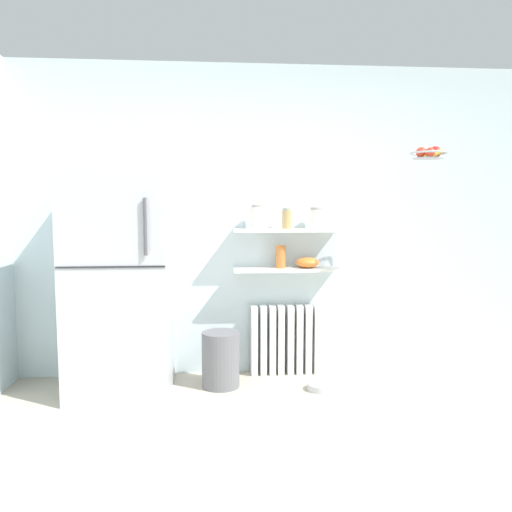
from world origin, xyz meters
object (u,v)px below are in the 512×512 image
(storage_jar_1, at_px, (287,219))
(storage_jar_2, at_px, (316,218))
(vase, at_px, (281,257))
(pet_food_bowl, at_px, (320,387))
(radiator, at_px, (286,340))
(trash_bin, at_px, (221,359))
(shelf_bowl, at_px, (307,263))
(refrigerator, at_px, (120,284))
(storage_jar_0, at_px, (257,217))
(hanging_fruit_basket, at_px, (429,154))

(storage_jar_1, bearing_deg, storage_jar_2, -0.00)
(storage_jar_2, relative_size, vase, 0.92)
(storage_jar_2, xyz_separation_m, pet_food_bowl, (-0.03, -0.39, -1.31))
(storage_jar_1, height_order, storage_jar_2, storage_jar_2)
(radiator, bearing_deg, trash_bin, -154.41)
(vase, bearing_deg, radiator, 30.41)
(shelf_bowl, bearing_deg, refrigerator, -170.69)
(radiator, bearing_deg, vase, -149.59)
(vase, height_order, pet_food_bowl, vase)
(refrigerator, xyz_separation_m, storage_jar_1, (1.33, 0.25, 0.49))
(refrigerator, xyz_separation_m, radiator, (1.33, 0.28, -0.54))
(shelf_bowl, bearing_deg, pet_food_bowl, -84.25)
(storage_jar_1, distance_m, storage_jar_2, 0.25)
(radiator, relative_size, trash_bin, 1.34)
(storage_jar_0, height_order, shelf_bowl, storage_jar_0)
(storage_jar_2, distance_m, pet_food_bowl, 1.36)
(storage_jar_2, xyz_separation_m, vase, (-0.30, 0.00, -0.32))
(storage_jar_1, xyz_separation_m, trash_bin, (-0.56, -0.24, -1.11))
(refrigerator, bearing_deg, radiator, 11.76)
(storage_jar_0, bearing_deg, refrigerator, -167.14)
(hanging_fruit_basket, bearing_deg, storage_jar_0, 161.58)
(storage_jar_2, distance_m, trash_bin, 1.39)
(storage_jar_0, relative_size, storage_jar_2, 1.12)
(storage_jar_2, height_order, pet_food_bowl, storage_jar_2)
(radiator, bearing_deg, storage_jar_0, -173.12)
(storage_jar_2, xyz_separation_m, trash_bin, (-0.81, -0.24, -1.11))
(storage_jar_1, bearing_deg, trash_bin, -156.95)
(trash_bin, xyz_separation_m, hanging_fruit_basket, (1.58, -0.18, 1.61))
(storage_jar_1, bearing_deg, refrigerator, -169.49)
(vase, relative_size, trash_bin, 0.44)
(radiator, xyz_separation_m, trash_bin, (-0.56, -0.27, -0.07))
(refrigerator, height_order, hanging_fruit_basket, hanging_fruit_basket)
(refrigerator, distance_m, pet_food_bowl, 1.75)
(hanging_fruit_basket, bearing_deg, storage_jar_1, 157.49)
(pet_food_bowl, bearing_deg, storage_jar_1, 119.06)
(radiator, relative_size, storage_jar_0, 3.00)
(refrigerator, height_order, trash_bin, refrigerator)
(vase, xyz_separation_m, shelf_bowl, (0.23, 0.00, -0.05))
(refrigerator, bearing_deg, vase, 10.93)
(vase, distance_m, pet_food_bowl, 1.09)
(storage_jar_2, xyz_separation_m, shelf_bowl, (-0.07, 0.00, -0.37))
(hanging_fruit_basket, bearing_deg, trash_bin, 173.37)
(refrigerator, bearing_deg, hanging_fruit_basket, -4.28)
(refrigerator, xyz_separation_m, storage_jar_0, (1.08, 0.25, 0.51))
(vase, distance_m, shelf_bowl, 0.23)
(storage_jar_1, xyz_separation_m, shelf_bowl, (0.18, -0.00, -0.37))
(radiator, height_order, trash_bin, radiator)
(storage_jar_0, relative_size, pet_food_bowl, 1.00)
(storage_jar_2, bearing_deg, storage_jar_0, 180.00)
(radiator, bearing_deg, refrigerator, -168.24)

